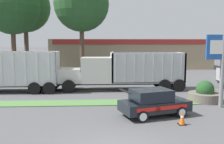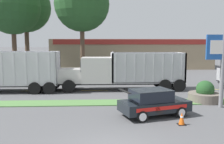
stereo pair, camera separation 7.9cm
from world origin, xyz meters
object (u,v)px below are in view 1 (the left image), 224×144
Objects in this scene: store_sign_post at (223,56)px; stone_planter at (205,94)px; traffic_cone at (182,118)px; dump_truck_far_right at (111,73)px; rally_car at (153,102)px.

stone_planter is (-0.36, 1.72, -2.90)m from store_sign_post.
dump_truck_far_right is at bearing 108.11° from traffic_cone.
dump_truck_far_right is 2.33× the size of store_sign_post.
rally_car is (2.14, -8.46, -0.79)m from dump_truck_far_right.
store_sign_post is at bearing 19.49° from rally_car.
store_sign_post is at bearing -43.22° from dump_truck_far_right.
dump_truck_far_right is 2.62× the size of rally_car.
store_sign_post is 3.39m from stone_planter.
dump_truck_far_right is 4.80× the size of stone_planter.
rally_car reaches higher than stone_planter.
traffic_cone is (-3.81, -3.45, -3.10)m from store_sign_post.
traffic_cone is at bearing -55.10° from rally_car.
rally_car is 1.83× the size of stone_planter.
dump_truck_far_right reaches higher than rally_car.
dump_truck_far_right reaches higher than stone_planter.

